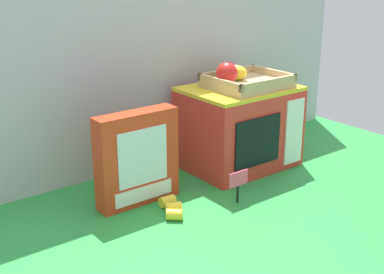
{
  "coord_description": "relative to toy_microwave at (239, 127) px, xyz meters",
  "views": [
    {
      "loc": [
        -1.02,
        -1.23,
        0.7
      ],
      "look_at": [
        -0.06,
        0.02,
        0.15
      ],
      "focal_mm": 49.21,
      "sensor_mm": 36.0,
      "label": 1
    }
  ],
  "objects": [
    {
      "name": "price_sign",
      "position": [
        -0.2,
        -0.22,
        -0.07
      ],
      "size": [
        0.07,
        0.01,
        0.1
      ],
      "color": "black",
      "rests_on": "ground"
    },
    {
      "name": "food_groups_crate",
      "position": [
        -0.0,
        -0.0,
        0.17
      ],
      "size": [
        0.25,
        0.21,
        0.09
      ],
      "color": "tan",
      "rests_on": "toy_microwave"
    },
    {
      "name": "cookie_set_box",
      "position": [
        -0.44,
        -0.04,
        -0.0
      ],
      "size": [
        0.25,
        0.07,
        0.28
      ],
      "color": "red",
      "rests_on": "ground"
    },
    {
      "name": "loose_toy_apple",
      "position": [
        0.26,
        -0.01,
        -0.11
      ],
      "size": [
        0.06,
        0.06,
        0.06
      ],
      "primitive_type": "sphere",
      "color": "red",
      "rests_on": "ground"
    },
    {
      "name": "ground_plane",
      "position": [
        -0.16,
        -0.04,
        -0.14
      ],
      "size": [
        1.7,
        1.7,
        0.0
      ],
      "primitive_type": "plane",
      "color": "green",
      "rests_on": "ground"
    },
    {
      "name": "display_back_panel",
      "position": [
        -0.16,
        0.21,
        0.23
      ],
      "size": [
        1.61,
        0.03,
        0.74
      ],
      "primitive_type": "cube",
      "color": "#B7BABF",
      "rests_on": "ground"
    },
    {
      "name": "toy_microwave",
      "position": [
        0.0,
        0.0,
        0.0
      ],
      "size": [
        0.37,
        0.28,
        0.28
      ],
      "color": "red",
      "rests_on": "ground"
    },
    {
      "name": "loose_toy_banana",
      "position": [
        -0.4,
        -0.16,
        -0.12
      ],
      "size": [
        0.08,
        0.12,
        0.03
      ],
      "color": "yellow",
      "rests_on": "ground"
    }
  ]
}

